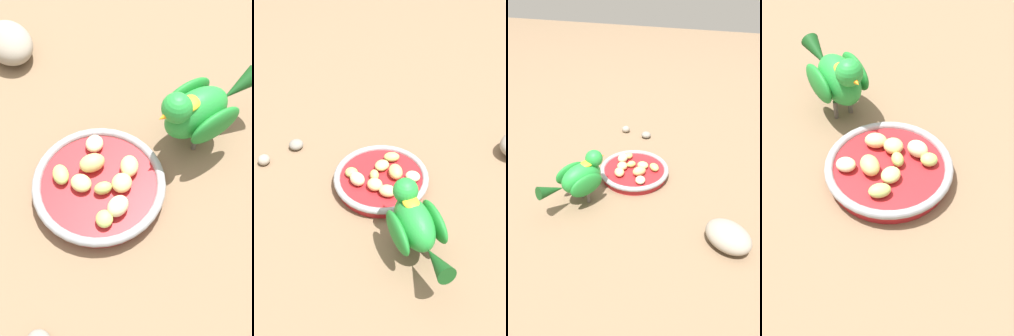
# 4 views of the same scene
# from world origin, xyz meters

# --- Properties ---
(ground_plane) EXTENTS (4.00, 4.00, 0.00)m
(ground_plane) POSITION_xyz_m (0.00, 0.00, 0.00)
(ground_plane) COLOR #7A6047
(feeding_bowl) EXTENTS (0.19, 0.19, 0.03)m
(feeding_bowl) POSITION_xyz_m (0.02, 0.01, 0.02)
(feeding_bowl) COLOR #AD1E23
(feeding_bowl) RESTS_ON ground_plane
(apple_piece_0) EXTENTS (0.03, 0.03, 0.02)m
(apple_piece_0) POSITION_xyz_m (-0.00, -0.00, 0.03)
(apple_piece_0) COLOR #C6D17A
(apple_piece_0) RESTS_ON feeding_bowl
(apple_piece_1) EXTENTS (0.03, 0.03, 0.02)m
(apple_piece_1) POSITION_xyz_m (0.03, 0.01, 0.03)
(apple_piece_1) COLOR #B2CC66
(apple_piece_1) RESTS_ON feeding_bowl
(apple_piece_2) EXTENTS (0.05, 0.05, 0.02)m
(apple_piece_2) POSITION_xyz_m (0.00, 0.03, 0.03)
(apple_piece_2) COLOR tan
(apple_piece_2) RESTS_ON feeding_bowl
(apple_piece_3) EXTENTS (0.03, 0.03, 0.02)m
(apple_piece_3) POSITION_xyz_m (-0.01, 0.07, 0.03)
(apple_piece_3) COLOR beige
(apple_piece_3) RESTS_ON feeding_bowl
(apple_piece_4) EXTENTS (0.04, 0.04, 0.02)m
(apple_piece_4) POSITION_xyz_m (-0.03, -0.00, 0.03)
(apple_piece_4) COLOR #B2CC66
(apple_piece_4) RESTS_ON feeding_bowl
(apple_piece_5) EXTENTS (0.03, 0.04, 0.02)m
(apple_piece_5) POSITION_xyz_m (0.06, -0.01, 0.03)
(apple_piece_5) COLOR beige
(apple_piece_5) RESTS_ON feeding_bowl
(apple_piece_6) EXTENTS (0.04, 0.04, 0.02)m
(apple_piece_6) POSITION_xyz_m (0.05, 0.05, 0.03)
(apple_piece_6) COLOR #E5C67F
(apple_piece_6) RESTS_ON feeding_bowl
(apple_piece_7) EXTENTS (0.03, 0.03, 0.02)m
(apple_piece_7) POSITION_xyz_m (0.05, 0.02, 0.03)
(apple_piece_7) COLOR #E5C67F
(apple_piece_7) RESTS_ON feeding_bowl
(apple_piece_8) EXTENTS (0.03, 0.03, 0.02)m
(apple_piece_8) POSITION_xyz_m (0.05, -0.04, 0.03)
(apple_piece_8) COLOR #B2CC66
(apple_piece_8) RESTS_ON feeding_bowl
(parrot) EXTENTS (0.13, 0.17, 0.13)m
(parrot) POSITION_xyz_m (0.11, 0.16, 0.08)
(parrot) COLOR #59544C
(parrot) RESTS_ON ground_plane
(pebble_0) EXTENTS (0.04, 0.04, 0.02)m
(pebble_0) POSITION_xyz_m (0.05, -0.21, 0.01)
(pebble_0) COLOR gray
(pebble_0) RESTS_ON ground_plane
(pebble_1) EXTENTS (0.03, 0.03, 0.02)m
(pebble_1) POSITION_xyz_m (0.13, -0.22, 0.01)
(pebble_1) COLOR gray
(pebble_1) RESTS_ON ground_plane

